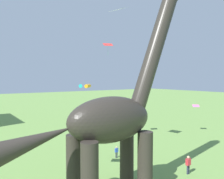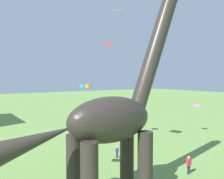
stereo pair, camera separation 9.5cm
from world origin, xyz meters
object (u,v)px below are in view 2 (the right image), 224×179
(dinosaur_sculpture, at_px, (110,120))
(kite_high_right, at_px, (84,121))
(kite_far_left, at_px, (87,86))
(kite_mid_center, at_px, (119,9))
(person_vendor_side, at_px, (117,151))
(person_strolling_adult, at_px, (189,163))
(kite_near_high, at_px, (197,106))
(kite_trailing, at_px, (109,45))

(dinosaur_sculpture, bearing_deg, kite_high_right, 75.04)
(dinosaur_sculpture, xyz_separation_m, kite_far_left, (7.37, 16.70, 1.59))
(kite_high_right, distance_m, kite_mid_center, 11.82)
(person_vendor_side, height_order, kite_far_left, kite_far_left)
(person_strolling_adult, height_order, kite_near_high, kite_near_high)
(dinosaur_sculpture, distance_m, kite_high_right, 4.67)
(kite_trailing, bearing_deg, kite_mid_center, -109.09)
(kite_near_high, xyz_separation_m, kite_high_right, (-20.60, -3.62, 0.54))
(person_strolling_adult, relative_size, kite_trailing, 1.05)
(kite_near_high, xyz_separation_m, kite_trailing, (-14.20, 2.27, 8.09))
(kite_high_right, distance_m, kite_trailing, 11.52)
(dinosaur_sculpture, xyz_separation_m, person_strolling_adult, (7.85, -0.38, -4.50))
(kite_mid_center, bearing_deg, dinosaur_sculpture, -130.34)
(person_vendor_side, bearing_deg, kite_far_left, -42.54)
(kite_trailing, xyz_separation_m, kite_mid_center, (-1.35, -3.91, 2.95))
(dinosaur_sculpture, height_order, kite_mid_center, kite_mid_center)
(kite_far_left, distance_m, kite_trailing, 8.08)
(kite_far_left, distance_m, kite_mid_center, 13.09)
(person_strolling_adult, distance_m, kite_far_left, 18.13)
(kite_near_high, bearing_deg, kite_far_left, 148.24)
(person_strolling_adult, relative_size, kite_mid_center, 0.81)
(dinosaur_sculpture, distance_m, kite_near_high, 22.69)
(kite_near_high, bearing_deg, kite_trailing, 170.92)
(kite_near_high, height_order, kite_far_left, kite_far_left)
(kite_trailing, bearing_deg, kite_far_left, 85.86)
(kite_mid_center, bearing_deg, kite_trailing, 70.91)
(kite_far_left, bearing_deg, dinosaur_sculpture, -113.81)
(dinosaur_sculpture, bearing_deg, kite_near_high, 12.71)
(kite_far_left, relative_size, kite_trailing, 1.28)
(dinosaur_sculpture, relative_size, person_vendor_side, 12.93)
(dinosaur_sculpture, relative_size, kite_trailing, 10.14)
(kite_far_left, bearing_deg, person_vendor_side, -101.89)
(person_vendor_side, bearing_deg, kite_high_right, 80.18)
(dinosaur_sculpture, distance_m, person_vendor_side, 9.47)
(person_strolling_adult, relative_size, kite_near_high, 1.36)
(person_vendor_side, xyz_separation_m, kite_near_high, (15.93, 1.85, 3.36))
(dinosaur_sculpture, height_order, person_vendor_side, dinosaur_sculpture)
(dinosaur_sculpture, relative_size, kite_mid_center, 7.83)
(person_vendor_side, distance_m, kite_trailing, 12.29)
(kite_high_right, height_order, kite_mid_center, kite_mid_center)
(person_strolling_adult, height_order, kite_far_left, kite_far_left)
(person_strolling_adult, distance_m, kite_trailing, 15.62)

